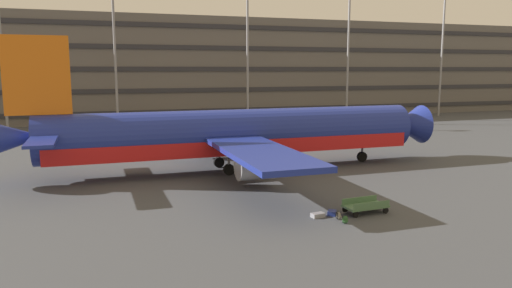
{
  "coord_description": "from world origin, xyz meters",
  "views": [
    {
      "loc": [
        -14.08,
        -39.94,
        8.42
      ],
      "look_at": [
        -3.07,
        -6.92,
        3.0
      ],
      "focal_mm": 33.82,
      "sensor_mm": 36.0,
      "label": 1
    }
  ],
  "objects": [
    {
      "name": "airliner",
      "position": [
        -3.33,
        -1.73,
        3.05
      ],
      "size": [
        37.52,
        30.14,
        10.82
      ],
      "color": "navy",
      "rests_on": "ground_plane"
    },
    {
      "name": "light_mast_far_right",
      "position": [
        45.27,
        32.72,
        13.47
      ],
      "size": [
        1.8,
        0.5,
        23.5
      ],
      "color": "gray",
      "rests_on": "ground_plane"
    },
    {
      "name": "light_mast_right",
      "position": [
        26.37,
        32.72,
        14.18
      ],
      "size": [
        1.8,
        0.5,
        24.89
      ],
      "color": "gray",
      "rests_on": "ground_plane"
    },
    {
      "name": "backpack_small",
      "position": [
        -1.32,
        -16.5,
        0.22
      ],
      "size": [
        0.31,
        0.38,
        0.5
      ],
      "color": "gray",
      "rests_on": "ground_plane"
    },
    {
      "name": "light_mast_center_left",
      "position": [
        -11.08,
        32.72,
        14.38
      ],
      "size": [
        1.8,
        0.5,
        25.28
      ],
      "color": "gray",
      "rests_on": "ground_plane"
    },
    {
      "name": "backpack_laid_flat",
      "position": [
        -1.35,
        -17.28,
        0.22
      ],
      "size": [
        0.36,
        0.29,
        0.5
      ],
      "color": "#264C26",
      "rests_on": "ground_plane"
    },
    {
      "name": "suitcase_scuffed",
      "position": [
        -1.3,
        -15.61,
        0.13
      ],
      "size": [
        0.74,
        0.8,
        0.26
      ],
      "color": "navy",
      "rests_on": "ground_plane"
    },
    {
      "name": "suitcase_orange",
      "position": [
        -2.26,
        -15.73,
        0.12
      ],
      "size": [
        0.83,
        0.56,
        0.25
      ],
      "color": "gray",
      "rests_on": "ground_plane"
    },
    {
      "name": "baggage_cart",
      "position": [
        0.76,
        -15.87,
        0.43
      ],
      "size": [
        3.34,
        1.49,
        0.82
      ],
      "color": "#4C724C",
      "rests_on": "ground_plane"
    },
    {
      "name": "ground_plane",
      "position": [
        0.0,
        0.0,
        0.0
      ],
      "size": [
        600.0,
        600.0,
        0.0
      ],
      "primitive_type": "plane",
      "color": "#424449"
    },
    {
      "name": "terminal_structure",
      "position": [
        0.0,
        47.21,
        8.46
      ],
      "size": [
        157.57,
        19.6,
        16.92
      ],
      "color": "#605B56",
      "rests_on": "ground_plane"
    },
    {
      "name": "light_mast_center_right",
      "position": [
        8.76,
        32.72,
        12.77
      ],
      "size": [
        1.8,
        0.5,
        22.15
      ],
      "color": "gray",
      "rests_on": "ground_plane"
    }
  ]
}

